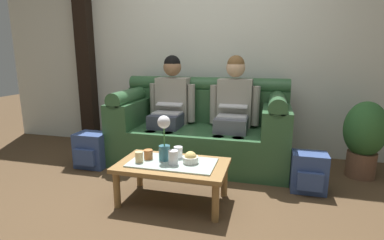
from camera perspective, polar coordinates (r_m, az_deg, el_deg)
ground_plane at (r=2.51m, az=-4.72°, el=-16.73°), size 14.00×14.00×0.00m
back_wall_patterned at (r=3.84m, az=3.72°, el=15.81°), size 6.00×0.12×2.90m
timber_pillar at (r=4.41m, az=-19.95°, el=14.68°), size 0.20×0.20×2.90m
couch at (r=3.42m, az=1.72°, el=-1.89°), size 1.95×0.88×0.96m
person_left at (r=3.46m, az=-4.24°, el=3.03°), size 0.56×0.67×1.22m
person_right at (r=3.30m, az=8.01°, el=2.47°), size 0.56×0.67×1.22m
coffee_table at (r=2.50m, az=-3.79°, el=-9.25°), size 0.91×0.53×0.35m
flower_vase at (r=2.47m, az=-5.40°, el=-3.29°), size 0.11×0.11×0.38m
snack_bowl at (r=2.44m, az=-0.30°, el=-7.45°), size 0.13×0.13×0.11m
cup_near_left at (r=2.50m, az=-10.18°, el=-7.03°), size 0.06×0.06×0.09m
cup_near_right at (r=2.56m, az=-8.43°, el=-6.58°), size 0.07×0.07×0.08m
cup_far_center at (r=2.56m, az=-2.68°, el=-6.26°), size 0.08×0.08×0.10m
cup_far_left at (r=2.41m, az=-3.63°, el=-7.25°), size 0.08×0.08×0.12m
backpack_left at (r=3.47m, az=-18.77°, el=-5.54°), size 0.34×0.30×0.38m
backpack_right at (r=2.92m, az=21.62°, el=-9.46°), size 0.31×0.26×0.36m
potted_plant at (r=3.43m, az=30.34°, el=-2.65°), size 0.40×0.40×0.78m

